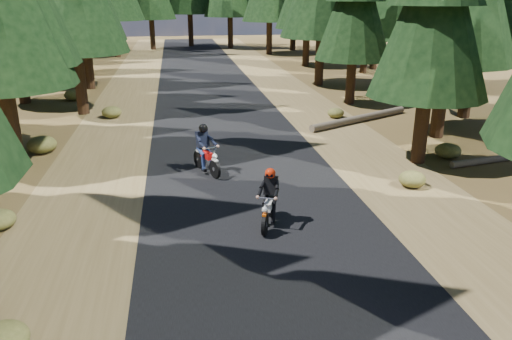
{
  "coord_description": "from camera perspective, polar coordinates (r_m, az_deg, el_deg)",
  "views": [
    {
      "loc": [
        -1.95,
        -10.53,
        5.42
      ],
      "look_at": [
        0.0,
        1.5,
        1.1
      ],
      "focal_mm": 35.0,
      "sensor_mm": 36.0,
      "label": 1
    }
  ],
  "objects": [
    {
      "name": "road",
      "position": [
        16.57,
        -1.93,
        0.42
      ],
      "size": [
        6.0,
        100.0,
        0.01
      ],
      "primitive_type": "cube",
      "color": "black",
      "rests_on": "ground"
    },
    {
      "name": "rider_follow",
      "position": [
        15.87,
        -5.69,
        1.46
      ],
      "size": [
        1.17,
        1.83,
        1.57
      ],
      "rotation": [
        0.0,
        0.0,
        3.54
      ],
      "color": "#9E0C0A",
      "rests_on": "road"
    },
    {
      "name": "rider_lead",
      "position": [
        12.22,
        1.49,
        -4.3
      ],
      "size": [
        1.04,
        1.69,
        1.45
      ],
      "rotation": [
        0.0,
        0.0,
        2.77
      ],
      "color": "silver",
      "rests_on": "road"
    },
    {
      "name": "log_far",
      "position": [
        18.87,
        25.92,
        1.18
      ],
      "size": [
        3.85,
        0.98,
        0.24
      ],
      "primitive_type": "cylinder",
      "rotation": [
        0.0,
        1.57,
        0.19
      ],
      "color": "#4C4233",
      "rests_on": "ground"
    },
    {
      "name": "ground",
      "position": [
        12.01,
        1.15,
        -7.33
      ],
      "size": [
        120.0,
        120.0,
        0.0
      ],
      "primitive_type": "plane",
      "color": "#453418",
      "rests_on": "ground"
    },
    {
      "name": "shoulder_l",
      "position": [
        16.66,
        -17.82,
        -0.43
      ],
      "size": [
        3.2,
        100.0,
        0.01
      ],
      "primitive_type": "cube",
      "color": "brown",
      "rests_on": "ground"
    },
    {
      "name": "log_near",
      "position": [
        22.86,
        11.79,
        5.79
      ],
      "size": [
        5.37,
        3.11,
        0.32
      ],
      "primitive_type": "cylinder",
      "rotation": [
        0.0,
        1.57,
        0.5
      ],
      "color": "#4C4233",
      "rests_on": "ground"
    },
    {
      "name": "understory_shrubs",
      "position": [
        16.34,
        -6.36,
        1.01
      ],
      "size": [
        15.6,
        26.25,
        0.62
      ],
      "color": "#474C1E",
      "rests_on": "ground"
    },
    {
      "name": "shoulder_r",
      "position": [
        17.71,
        13.0,
        1.18
      ],
      "size": [
        3.2,
        100.0,
        0.01
      ],
      "primitive_type": "cube",
      "color": "brown",
      "rests_on": "ground"
    }
  ]
}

